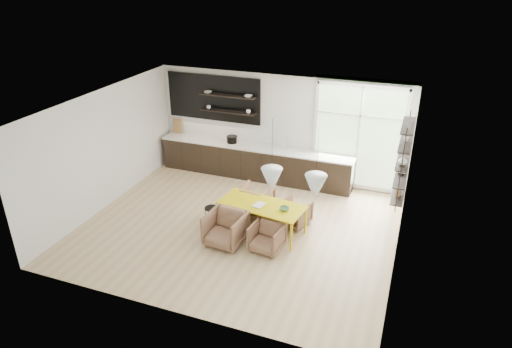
% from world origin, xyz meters
% --- Properties ---
extents(room, '(7.02, 6.01, 2.91)m').
position_xyz_m(room, '(0.58, 1.10, 1.46)').
color(room, tan).
rests_on(room, ground).
extents(kitchen_run, '(5.54, 0.69, 2.75)m').
position_xyz_m(kitchen_run, '(-0.69, 2.69, 0.60)').
color(kitchen_run, black).
rests_on(kitchen_run, ground).
extents(right_shelving, '(0.26, 1.22, 1.90)m').
position_xyz_m(right_shelving, '(3.36, 1.17, 1.65)').
color(right_shelving, black).
rests_on(right_shelving, ground).
extents(dining_table, '(2.00, 1.11, 0.69)m').
position_xyz_m(dining_table, '(0.55, 0.03, 0.65)').
color(dining_table, '#C7B20A').
rests_on(dining_table, ground).
extents(armchair_back_left, '(0.84, 0.86, 0.71)m').
position_xyz_m(armchair_back_left, '(0.14, 0.72, 0.36)').
color(armchair_back_left, brown).
rests_on(armchair_back_left, ground).
extents(armchair_back_right, '(0.80, 0.82, 0.59)m').
position_xyz_m(armchair_back_right, '(1.17, 0.60, 0.30)').
color(armchair_back_right, brown).
rests_on(armchair_back_right, ground).
extents(armchair_front_left, '(0.86, 0.88, 0.74)m').
position_xyz_m(armchair_front_left, '(-0.01, -0.71, 0.37)').
color(armchair_front_left, brown).
rests_on(armchair_front_left, ground).
extents(armchair_front_right, '(0.73, 0.74, 0.61)m').
position_xyz_m(armchair_front_right, '(0.91, -0.63, 0.30)').
color(armchair_front_right, brown).
rests_on(armchair_front_right, ground).
extents(wire_stool, '(0.34, 0.34, 0.43)m').
position_xyz_m(wire_stool, '(-0.64, -0.09, 0.28)').
color(wire_stool, black).
rests_on(wire_stool, ground).
extents(table_book, '(0.28, 0.33, 0.03)m').
position_xyz_m(table_book, '(0.41, -0.02, 0.71)').
color(table_book, white).
rests_on(table_book, dining_table).
extents(table_bowl, '(0.24, 0.24, 0.07)m').
position_xyz_m(table_bowl, '(1.10, -0.05, 0.73)').
color(table_bowl, '#4B8156').
rests_on(table_bowl, dining_table).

